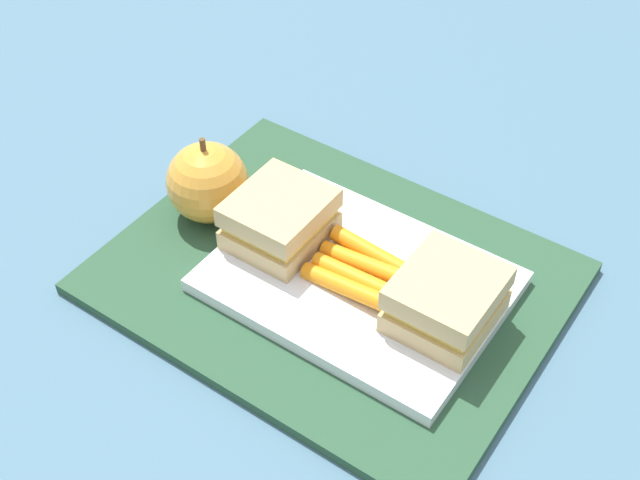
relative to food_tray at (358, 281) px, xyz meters
The scene contains 7 objects.
ground_plane 0.03m from the food_tray, ahead, with size 2.40×2.40×0.00m, color #42667A.
lunchbag_mat 0.03m from the food_tray, ahead, with size 0.36×0.28×0.01m, color #284C33.
food_tray is the anchor object (origin of this frame).
sandwich_half_left 0.08m from the food_tray, behind, with size 0.07×0.08×0.04m.
sandwich_half_right 0.08m from the food_tray, ahead, with size 0.07×0.08×0.04m.
carrot_sticks_bundle 0.01m from the food_tray, 46.81° to the right, with size 0.08×0.06×0.02m.
apple 0.16m from the food_tray, ahead, with size 0.07×0.07×0.08m.
Camera 1 is at (-0.26, 0.40, 0.51)m, focal length 46.79 mm.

